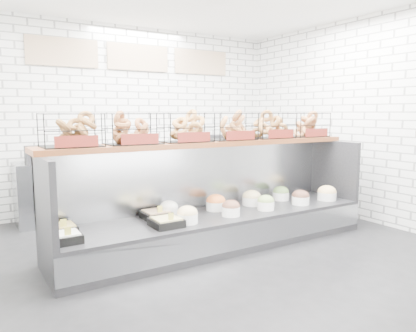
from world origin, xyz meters
TOP-DOWN VIEW (x-y plane):
  - ground at (0.00, 0.00)m, footprint 5.50×5.50m
  - room_shell at (0.00, 0.60)m, footprint 5.02×5.51m
  - display_case at (0.01, 0.34)m, footprint 4.00×0.90m
  - bagel_shelf at (0.00, 0.52)m, footprint 4.10×0.50m
  - prep_counter at (-0.01, 2.43)m, footprint 4.00×0.60m

SIDE VIEW (x-z plane):
  - ground at x=0.00m, z-range 0.00..0.00m
  - display_case at x=0.01m, z-range -0.27..0.93m
  - prep_counter at x=-0.01m, z-range -0.13..1.07m
  - bagel_shelf at x=0.00m, z-range 1.20..1.60m
  - room_shell at x=0.00m, z-range 0.55..3.56m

